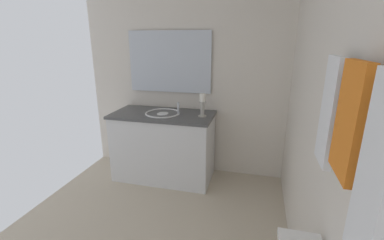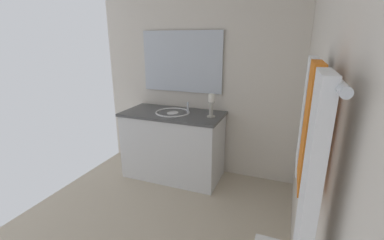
{
  "view_description": "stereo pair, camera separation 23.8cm",
  "coord_description": "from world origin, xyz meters",
  "px_view_note": "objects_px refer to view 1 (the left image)",
  "views": [
    {
      "loc": [
        1.48,
        0.86,
        1.61
      ],
      "look_at": [
        -0.44,
        0.37,
        1.0
      ],
      "focal_mm": 24.55,
      "sensor_mm": 36.0,
      "label": 1
    },
    {
      "loc": [
        1.41,
        1.09,
        1.61
      ],
      "look_at": [
        -0.44,
        0.37,
        1.0
      ],
      "focal_mm": 24.55,
      "sensor_mm": 36.0,
      "label": 2
    }
  ],
  "objects_px": {
    "sink_basin": "(163,117)",
    "towel_center": "(350,121)",
    "mirror": "(169,62)",
    "towel_bar": "(366,67)",
    "towel_near_corner": "(376,176)",
    "towel_near_vanity": "(330,112)",
    "candle_holder_tall": "(202,105)",
    "vanity_cabinet": "(164,146)"
  },
  "relations": [
    {
      "from": "vanity_cabinet",
      "to": "mirror",
      "type": "height_order",
      "value": "mirror"
    },
    {
      "from": "mirror",
      "to": "towel_bar",
      "type": "bearing_deg",
      "value": 32.42
    },
    {
      "from": "towel_bar",
      "to": "towel_near_vanity",
      "type": "bearing_deg",
      "value": -175.71
    },
    {
      "from": "towel_bar",
      "to": "towel_near_corner",
      "type": "bearing_deg",
      "value": -4.29
    },
    {
      "from": "towel_bar",
      "to": "towel_near_corner",
      "type": "height_order",
      "value": "towel_near_corner"
    },
    {
      "from": "towel_near_vanity",
      "to": "towel_center",
      "type": "xyz_separation_m",
      "value": [
        0.24,
        0.0,
        0.03
      ]
    },
    {
      "from": "candle_holder_tall",
      "to": "towel_bar",
      "type": "height_order",
      "value": "towel_bar"
    },
    {
      "from": "towel_bar",
      "to": "towel_near_vanity",
      "type": "height_order",
      "value": "towel_near_vanity"
    },
    {
      "from": "towel_center",
      "to": "candle_holder_tall",
      "type": "bearing_deg",
      "value": -154.81
    },
    {
      "from": "vanity_cabinet",
      "to": "candle_holder_tall",
      "type": "relative_size",
      "value": 4.58
    },
    {
      "from": "candle_holder_tall",
      "to": "towel_center",
      "type": "xyz_separation_m",
      "value": [
        1.83,
        0.86,
        0.43
      ]
    },
    {
      "from": "sink_basin",
      "to": "towel_bar",
      "type": "height_order",
      "value": "towel_bar"
    },
    {
      "from": "towel_bar",
      "to": "towel_center",
      "type": "bearing_deg",
      "value": -90.0
    },
    {
      "from": "vanity_cabinet",
      "to": "sink_basin",
      "type": "bearing_deg",
      "value": 90.0
    },
    {
      "from": "towel_bar",
      "to": "sink_basin",
      "type": "bearing_deg",
      "value": -143.82
    },
    {
      "from": "vanity_cabinet",
      "to": "towel_bar",
      "type": "xyz_separation_m",
      "value": [
        1.84,
        1.34,
        1.13
      ]
    },
    {
      "from": "candle_holder_tall",
      "to": "towel_near_corner",
      "type": "bearing_deg",
      "value": 22.57
    },
    {
      "from": "towel_center",
      "to": "vanity_cabinet",
      "type": "bearing_deg",
      "value": -144.16
    },
    {
      "from": "sink_basin",
      "to": "towel_near_corner",
      "type": "relative_size",
      "value": 0.81
    },
    {
      "from": "towel_near_vanity",
      "to": "candle_holder_tall",
      "type": "bearing_deg",
      "value": -151.57
    },
    {
      "from": "mirror",
      "to": "towel_bar",
      "type": "relative_size",
      "value": 1.4
    },
    {
      "from": "towel_near_vanity",
      "to": "vanity_cabinet",
      "type": "bearing_deg",
      "value": -140.28
    },
    {
      "from": "vanity_cabinet",
      "to": "sink_basin",
      "type": "relative_size",
      "value": 2.92
    },
    {
      "from": "vanity_cabinet",
      "to": "towel_near_corner",
      "type": "xyz_separation_m",
      "value": [
        2.08,
        1.33,
        0.9
      ]
    },
    {
      "from": "mirror",
      "to": "towel_near_vanity",
      "type": "relative_size",
      "value": 2.28
    },
    {
      "from": "towel_near_corner",
      "to": "mirror",
      "type": "bearing_deg",
      "value": -150.63
    },
    {
      "from": "mirror",
      "to": "candle_holder_tall",
      "type": "bearing_deg",
      "value": 58.3
    },
    {
      "from": "vanity_cabinet",
      "to": "sink_basin",
      "type": "height_order",
      "value": "sink_basin"
    },
    {
      "from": "mirror",
      "to": "towel_center",
      "type": "xyz_separation_m",
      "value": [
        2.12,
        1.33,
        0.01
      ]
    },
    {
      "from": "vanity_cabinet",
      "to": "towel_near_vanity",
      "type": "height_order",
      "value": "towel_near_vanity"
    },
    {
      "from": "sink_basin",
      "to": "towel_center",
      "type": "bearing_deg",
      "value": 35.82
    },
    {
      "from": "vanity_cabinet",
      "to": "candle_holder_tall",
      "type": "bearing_deg",
      "value": 88.98
    },
    {
      "from": "mirror",
      "to": "towel_center",
      "type": "height_order",
      "value": "mirror"
    },
    {
      "from": "mirror",
      "to": "towel_near_corner",
      "type": "height_order",
      "value": "mirror"
    },
    {
      "from": "vanity_cabinet",
      "to": "candle_holder_tall",
      "type": "height_order",
      "value": "candle_holder_tall"
    },
    {
      "from": "mirror",
      "to": "sink_basin",
      "type": "bearing_deg",
      "value": 0.2
    },
    {
      "from": "vanity_cabinet",
      "to": "towel_near_vanity",
      "type": "xyz_separation_m",
      "value": [
        1.6,
        1.33,
        0.93
      ]
    },
    {
      "from": "mirror",
      "to": "towel_center",
      "type": "bearing_deg",
      "value": 32.08
    },
    {
      "from": "vanity_cabinet",
      "to": "towel_near_vanity",
      "type": "relative_size",
      "value": 2.66
    },
    {
      "from": "candle_holder_tall",
      "to": "towel_center",
      "type": "height_order",
      "value": "towel_center"
    },
    {
      "from": "towel_near_vanity",
      "to": "sink_basin",
      "type": "bearing_deg",
      "value": -140.3
    },
    {
      "from": "mirror",
      "to": "candle_holder_tall",
      "type": "distance_m",
      "value": 0.69
    }
  ]
}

